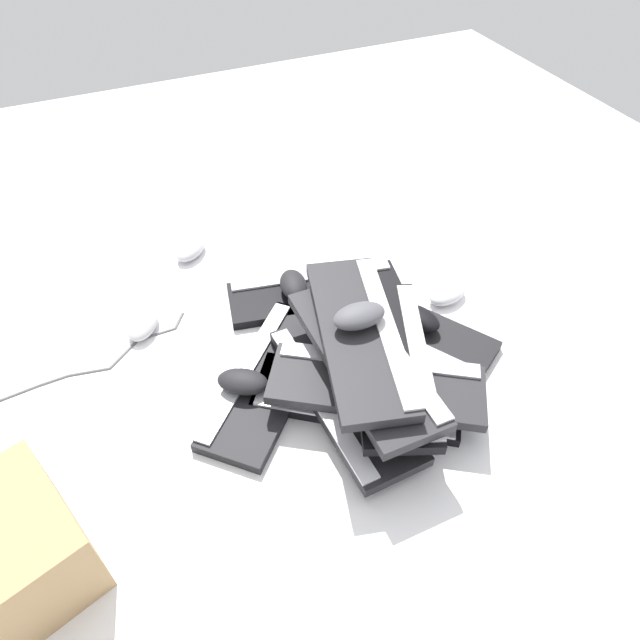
{
  "coord_description": "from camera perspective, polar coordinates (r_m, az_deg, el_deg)",
  "views": [
    {
      "loc": [
        0.31,
        0.87,
        1.0
      ],
      "look_at": [
        -0.05,
        0.05,
        0.09
      ],
      "focal_mm": 32.0,
      "sensor_mm": 36.0,
      "label": 1
    }
  ],
  "objects": [
    {
      "name": "keyboard_2",
      "position": [
        1.38,
        8.25,
        -0.69
      ],
      "size": [
        0.36,
        0.45,
        0.03
      ],
      "color": "black",
      "rests_on": "ground"
    },
    {
      "name": "ground_plane",
      "position": [
        1.36,
        -2.7,
        -1.94
      ],
      "size": [
        3.2,
        3.2,
        0.0
      ],
      "primitive_type": "plane",
      "color": "white"
    },
    {
      "name": "mouse_0",
      "position": [
        1.22,
        -7.73,
        -6.13
      ],
      "size": [
        0.13,
        0.12,
        0.04
      ],
      "primitive_type": "ellipsoid",
      "rotation": [
        0.0,
        0.0,
        5.69
      ],
      "color": "black",
      "rests_on": "keyboard_0"
    },
    {
      "name": "keyboard_7",
      "position": [
        1.15,
        4.52,
        -3.63
      ],
      "size": [
        0.15,
        0.44,
        0.03
      ],
      "color": "#232326",
      "rests_on": "keyboard_6"
    },
    {
      "name": "keyboard_5",
      "position": [
        1.18,
        5.67,
        -6.37
      ],
      "size": [
        0.45,
        0.36,
        0.03
      ],
      "color": "#232326",
      "rests_on": "keyboard_4"
    },
    {
      "name": "mouse_2",
      "position": [
        1.36,
        9.84,
        0.23
      ],
      "size": [
        0.11,
        0.13,
        0.04
      ],
      "primitive_type": "ellipsoid",
      "rotation": [
        0.0,
        0.0,
        5.14
      ],
      "color": "black",
      "rests_on": "keyboard_2"
    },
    {
      "name": "keyboard_0",
      "position": [
        1.27,
        -5.13,
        -5.73
      ],
      "size": [
        0.41,
        0.42,
        0.03
      ],
      "color": "black",
      "rests_on": "ground"
    },
    {
      "name": "cable_0",
      "position": [
        1.41,
        -24.13,
        -4.59
      ],
      "size": [
        0.57,
        0.12,
        0.01
      ],
      "color": "#59595B",
      "rests_on": "ground"
    },
    {
      "name": "keyboard_3",
      "position": [
        1.46,
        -0.43,
        2.78
      ],
      "size": [
        0.46,
        0.23,
        0.03
      ],
      "color": "black",
      "rests_on": "ground"
    },
    {
      "name": "keyboard_8",
      "position": [
        1.15,
        4.01,
        -1.36
      ],
      "size": [
        0.26,
        0.46,
        0.03
      ],
      "color": "#232326",
      "rests_on": "keyboard_7"
    },
    {
      "name": "mouse_6",
      "position": [
        1.48,
        12.63,
        2.59
      ],
      "size": [
        0.12,
        0.09,
        0.04
      ],
      "primitive_type": "ellipsoid",
      "rotation": [
        0.0,
        0.0,
        3.36
      ],
      "color": "silver",
      "rests_on": "ground"
    },
    {
      "name": "mouse_3",
      "position": [
        1.43,
        -17.29,
        -0.41
      ],
      "size": [
        0.11,
        0.13,
        0.04
      ],
      "primitive_type": "ellipsoid",
      "rotation": [
        0.0,
        0.0,
        1.03
      ],
      "color": "#B7B7BC",
      "rests_on": "ground"
    },
    {
      "name": "keyboard_1",
      "position": [
        1.23,
        3.72,
        -7.78
      ],
      "size": [
        0.45,
        0.38,
        0.03
      ],
      "color": "black",
      "rests_on": "ground"
    },
    {
      "name": "mouse_5",
      "position": [
        1.43,
        -2.68,
        3.56
      ],
      "size": [
        0.09,
        0.12,
        0.04
      ],
      "primitive_type": "ellipsoid",
      "rotation": [
        0.0,
        0.0,
        1.38
      ],
      "color": "black",
      "rests_on": "keyboard_3"
    },
    {
      "name": "mouse_1",
      "position": [
        1.13,
        3.93,
        0.41
      ],
      "size": [
        0.11,
        0.07,
        0.04
      ],
      "primitive_type": "ellipsoid",
      "rotation": [
        0.0,
        0.0,
        6.27
      ],
      "color": "#4C4C51",
      "rests_on": "keyboard_8"
    },
    {
      "name": "mouse_4",
      "position": [
        1.62,
        -12.81,
        6.95
      ],
      "size": [
        0.12,
        0.13,
        0.04
      ],
      "primitive_type": "ellipsoid",
      "rotation": [
        0.0,
        0.0,
        3.96
      ],
      "color": "#B7B7BC",
      "rests_on": "ground"
    },
    {
      "name": "keyboard_6",
      "position": [
        1.19,
        7.23,
        -3.9
      ],
      "size": [
        0.3,
        0.46,
        0.03
      ],
      "color": "black",
      "rests_on": "keyboard_5"
    },
    {
      "name": "cardboard_box",
      "position": [
        1.11,
        -28.13,
        -19.48
      ],
      "size": [
        0.25,
        0.29,
        0.17
      ],
      "primitive_type": "cube",
      "rotation": [
        0.0,
        0.0,
        5.03
      ],
      "color": "tan",
      "rests_on": "ground"
    },
    {
      "name": "keyboard_4",
      "position": [
        1.2,
        2.3,
        -7.34
      ],
      "size": [
        0.17,
        0.45,
        0.03
      ],
      "color": "black",
      "rests_on": "keyboard_1"
    }
  ]
}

